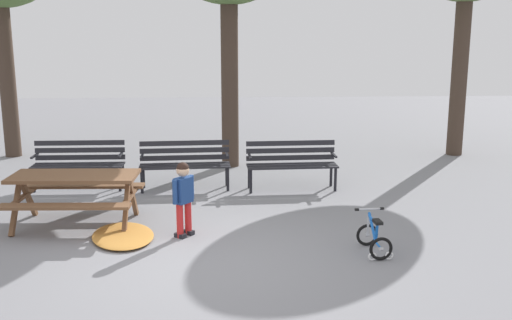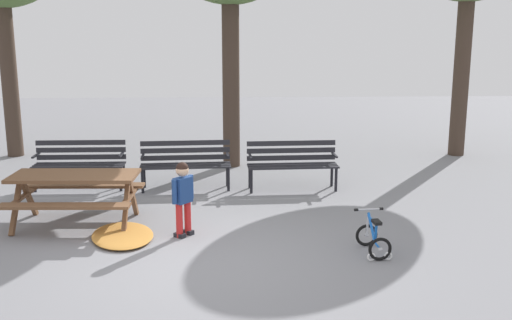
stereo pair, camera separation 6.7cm
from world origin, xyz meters
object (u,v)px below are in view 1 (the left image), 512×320
object	(u,v)px
park_bench_left	(185,161)
park_bench_right	(291,161)
park_bench_far_left	(79,160)
child_standing	(183,193)
kids_bicycle	(374,238)
picnic_table	(75,186)

from	to	relation	value
park_bench_left	park_bench_right	bearing A→B (deg)	-2.86
park_bench_far_left	park_bench_right	world-z (taller)	same
park_bench_right	child_standing	distance (m)	3.01
park_bench_far_left	kids_bicycle	size ratio (longest dim) A/B	2.72
park_bench_far_left	park_bench_left	xyz separation A→B (m)	(1.90, -0.11, 0.00)
picnic_table	park_bench_far_left	bearing A→B (deg)	101.81
park_bench_right	kids_bicycle	distance (m)	3.31
picnic_table	park_bench_far_left	size ratio (longest dim) A/B	1.15
park_bench_far_left	park_bench_left	distance (m)	1.90
park_bench_right	picnic_table	bearing A→B (deg)	-150.44
picnic_table	park_bench_left	xyz separation A→B (m)	(1.45, 2.00, -0.08)
park_bench_left	child_standing	world-z (taller)	child_standing
park_bench_left	kids_bicycle	size ratio (longest dim) A/B	2.76
park_bench_right	park_bench_left	bearing A→B (deg)	177.14
park_bench_left	picnic_table	bearing A→B (deg)	-126.05
park_bench_left	park_bench_far_left	bearing A→B (deg)	176.58
kids_bicycle	park_bench_left	bearing A→B (deg)	128.46
picnic_table	park_bench_right	distance (m)	3.86
kids_bicycle	picnic_table	bearing A→B (deg)	162.15
picnic_table	child_standing	distance (m)	1.70
kids_bicycle	park_bench_right	bearing A→B (deg)	102.79
park_bench_far_left	child_standing	size ratio (longest dim) A/B	1.52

